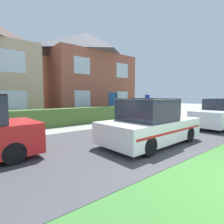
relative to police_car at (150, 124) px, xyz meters
name	(u,v)px	position (x,y,z in m)	size (l,w,h in m)	color
road_strip	(113,142)	(-0.88, 1.06, -0.73)	(28.00, 5.52, 0.01)	#424247
garden_hedge	(75,116)	(0.07, 5.89, -0.23)	(15.77, 0.75, 1.02)	#4C7233
police_car	(150,124)	(0.00, 0.00, 0.00)	(3.97, 1.98, 1.77)	black
neighbour_car_near	(219,114)	(5.92, -0.18, 0.00)	(4.49, 1.76, 1.58)	black
house_right	(87,73)	(3.96, 10.89, 3.24)	(8.01, 5.78, 7.80)	#93513D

